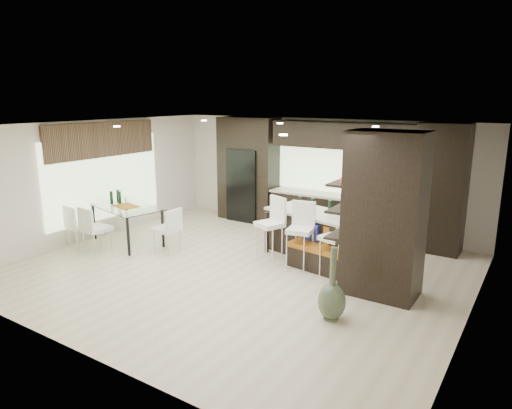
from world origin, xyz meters
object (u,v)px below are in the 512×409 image
Objects in this scene: stool_left at (269,236)px; chair_far at (81,228)px; stool_right at (333,250)px; bench at (320,258)px; kitchen_island at (318,234)px; stool_mid at (300,242)px; dining_table at (127,225)px; floor_vase at (332,284)px; chair_end at (167,232)px; chair_near at (97,232)px.

chair_far is (-3.83, -1.53, -0.08)m from stool_left.
stool_right is 0.39m from bench.
kitchen_island is 2.14× the size of stool_mid.
stool_mid is 0.68m from stool_right.
chair_far is at bearing -110.72° from dining_table.
dining_table is at bearing -153.99° from stool_right.
stool_right is 0.77× the size of bench.
kitchen_island is 1.98× the size of floor_vase.
chair_far reaches higher than chair_end.
floor_vase reaches higher than stool_right.
kitchen_island is at bearing -63.24° from chair_end.
stool_mid is at bearing -77.46° from chair_end.
floor_vase is (1.37, -2.40, 0.10)m from kitchen_island.
kitchen_island is 3.16m from chair_end.
chair_near is at bearing -133.09° from stool_left.
kitchen_island reaches higher than bench.
floor_vase reaches higher than kitchen_island.
floor_vase is at bearing 3.88° from dining_table.
bench is at bearing 24.06° from dining_table.
dining_table is (-3.28, -0.72, -0.10)m from stool_left.
bench is (0.39, 0.11, -0.27)m from stool_mid.
floor_vase is (0.98, -1.71, 0.32)m from bench.
stool_left reaches higher than bench.
stool_right is 1.10× the size of chair_far.
chair_near reaches higher than bench.
chair_near is at bearing -144.43° from stool_right.
stool_right is (0.68, 0.01, -0.03)m from stool_mid.
chair_near is at bearing -169.18° from stool_mid.
chair_end is (1.74, 0.81, -0.00)m from chair_far.
bench is at bearing 4.69° from stool_mid.
chair_end reaches higher than bench.
stool_mid is at bearing 130.46° from floor_vase.
stool_right is at bearing 24.36° from chair_near.
dining_table reaches higher than bench.
floor_vase is at bearing -16.33° from stool_left.
floor_vase is 4.22m from chair_end.
chair_end is (-2.76, -0.73, -0.07)m from stool_mid.
stool_right is at bearing 25.80° from chair_far.
dining_table is at bearing -159.90° from bench.
stool_mid is 0.82× the size of bench.
chair_far is (-4.50, -1.54, -0.07)m from stool_mid.
kitchen_island is 1.75× the size of bench.
stool_left is 1.13× the size of chair_near.
chair_near reaches higher than chair_end.
stool_left reaches higher than dining_table.
chair_far is at bearing -152.14° from bench.
stool_mid is 1.12× the size of chair_near.
stool_mid reaches higher than stool_right.
dining_table is at bearing 170.65° from floor_vase.
dining_table is (-3.96, -0.73, -0.09)m from stool_mid.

